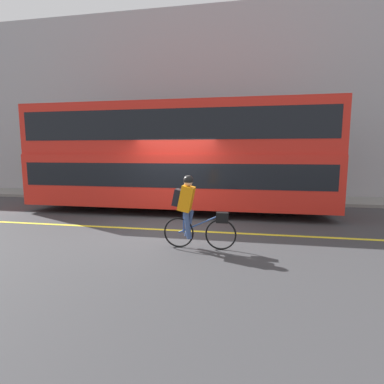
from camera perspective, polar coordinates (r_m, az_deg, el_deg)
name	(u,v)px	position (r m, az deg, el deg)	size (l,w,h in m)	color
ground_plane	(165,229)	(8.33, -5.26, -6.98)	(80.00, 80.00, 0.00)	#38383A
road_center_line	(163,230)	(8.22, -5.47, -7.15)	(50.00, 0.14, 0.01)	yellow
sidewalk_curb	(197,197)	(13.51, 0.94, -1.03)	(60.00, 2.07, 0.12)	gray
building_facade	(201,104)	(14.70, 1.77, 16.39)	(60.00, 0.30, 8.67)	#9E9EA3
bus	(177,153)	(10.53, -2.78, 7.35)	(10.33, 2.52, 3.69)	black
cyclist_on_bike	(192,209)	(6.48, -0.05, -3.32)	(1.60, 0.32, 1.61)	black
trash_bin	(79,182)	(15.36, -20.77, 1.71)	(0.50, 0.50, 1.05)	#515156
street_sign_post	(88,161)	(15.02, -19.18, 5.55)	(0.36, 0.09, 2.77)	#59595B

